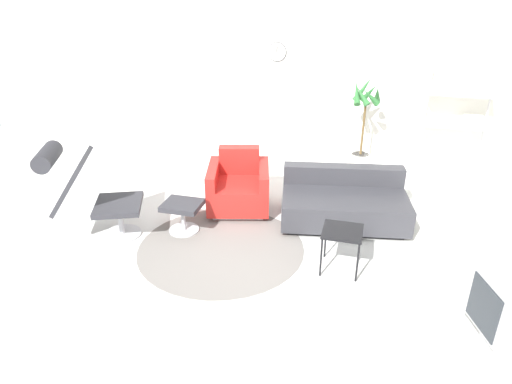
{
  "coord_description": "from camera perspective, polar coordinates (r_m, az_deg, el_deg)",
  "views": [
    {
      "loc": [
        1.32,
        -4.22,
        2.77
      ],
      "look_at": [
        0.11,
        0.3,
        0.55
      ],
      "focal_mm": 32.0,
      "sensor_mm": 36.0,
      "label": 1
    }
  ],
  "objects": [
    {
      "name": "ottoman",
      "position": [
        5.44,
        -9.15,
        -2.34
      ],
      "size": [
        0.44,
        0.38,
        0.37
      ],
      "color": "#BCBCC1",
      "rests_on": "ground_plane"
    },
    {
      "name": "ground_plane",
      "position": [
        5.22,
        -2.05,
        -6.71
      ],
      "size": [
        12.0,
        12.0,
        0.0
      ],
      "primitive_type": "plane",
      "color": "silver"
    },
    {
      "name": "shelf_unit",
      "position": [
        7.36,
        23.84,
        9.61
      ],
      "size": [
        0.91,
        0.28,
        1.6
      ],
      "color": "#BCBCC1",
      "rests_on": "ground_plane"
    },
    {
      "name": "round_rug",
      "position": [
        5.19,
        -4.38,
        -6.94
      ],
      "size": [
        1.87,
        1.87,
        0.01
      ],
      "color": "slate",
      "rests_on": "ground_plane"
    },
    {
      "name": "lounge_chair",
      "position": [
        5.42,
        -20.97,
        0.9
      ],
      "size": [
        1.15,
        0.9,
        1.12
      ],
      "rotation": [
        0.0,
        0.0,
        -1.18
      ],
      "color": "#BCBCC1",
      "rests_on": "ground_plane"
    },
    {
      "name": "potted_plant",
      "position": [
        7.15,
        13.19,
        7.39
      ],
      "size": [
        0.44,
        0.45,
        1.46
      ],
      "color": "silver",
      "rests_on": "ground_plane"
    },
    {
      "name": "crt_television",
      "position": [
        4.29,
        28.96,
        -12.78
      ],
      "size": [
        0.55,
        0.58,
        0.62
      ],
      "rotation": [
        0.0,
        0.0,
        1.91
      ],
      "color": "#B7B7B7",
      "rests_on": "ground_plane"
    },
    {
      "name": "side_table",
      "position": [
        4.7,
        10.74,
        -5.33
      ],
      "size": [
        0.4,
        0.4,
        0.46
      ],
      "color": "black",
      "rests_on": "ground_plane"
    },
    {
      "name": "armchair_red",
      "position": [
        5.92,
        -2.16,
        0.51
      ],
      "size": [
        0.94,
        0.96,
        0.75
      ],
      "rotation": [
        0.0,
        0.0,
        3.39
      ],
      "color": "silver",
      "rests_on": "ground_plane"
    },
    {
      "name": "wall_back",
      "position": [
        7.57,
        4.85,
        14.88
      ],
      "size": [
        12.0,
        0.09,
        2.8
      ],
      "color": "silver",
      "rests_on": "ground_plane"
    },
    {
      "name": "couch_low",
      "position": [
        5.73,
        10.9,
        -1.41
      ],
      "size": [
        1.64,
        1.13,
        0.61
      ],
      "rotation": [
        0.0,
        0.0,
        3.31
      ],
      "color": "black",
      "rests_on": "ground_plane"
    }
  ]
}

